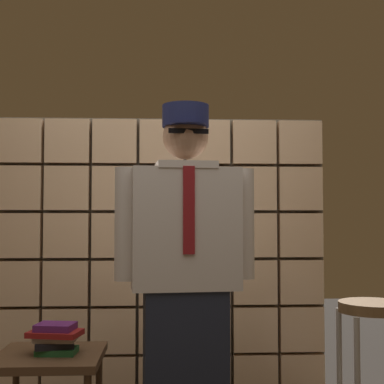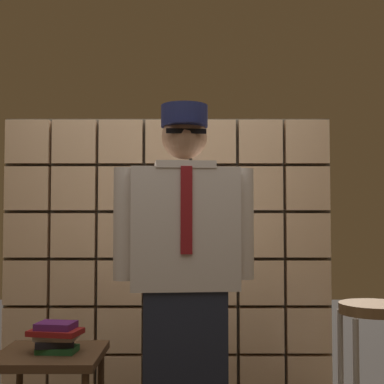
% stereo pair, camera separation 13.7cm
% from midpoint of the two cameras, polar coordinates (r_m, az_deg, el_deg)
% --- Properties ---
extents(glass_block_wall, '(2.23, 0.10, 1.91)m').
position_cam_midpoint_polar(glass_block_wall, '(3.75, -1.36, -6.88)').
color(glass_block_wall, '#E0B78C').
rests_on(glass_block_wall, ground).
extents(standing_person, '(0.71, 0.32, 1.77)m').
position_cam_midpoint_polar(standing_person, '(2.77, 0.78, -8.54)').
color(standing_person, '#1E2333').
rests_on(standing_person, ground).
extents(bar_stool, '(0.34, 0.34, 0.80)m').
position_cam_midpoint_polar(bar_stool, '(2.90, 19.91, -14.76)').
color(bar_stool, brown).
rests_on(bar_stool, ground).
extents(side_table, '(0.52, 0.52, 0.53)m').
position_cam_midpoint_polar(side_table, '(2.97, -12.96, -17.10)').
color(side_table, '#513823').
rests_on(side_table, ground).
extents(book_stack, '(0.28, 0.22, 0.15)m').
position_cam_midpoint_polar(book_stack, '(2.92, -12.36, -14.40)').
color(book_stack, '#1E592D').
rests_on(book_stack, side_table).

